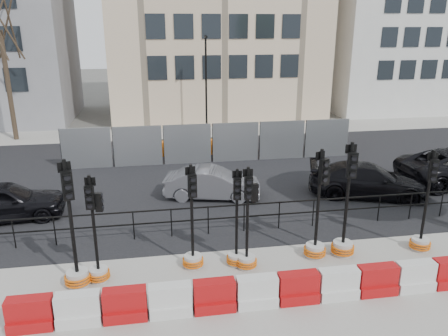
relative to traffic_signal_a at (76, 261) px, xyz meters
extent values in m
plane|color=#51514C|center=(4.99, 1.19, -0.73)|extent=(120.00, 120.00, 0.00)
cube|color=gray|center=(4.99, -1.81, -0.72)|extent=(40.00, 6.00, 0.02)
cube|color=black|center=(4.99, 8.19, -0.71)|extent=(40.00, 14.00, 0.03)
cube|color=gray|center=(4.99, 17.19, -0.72)|extent=(40.00, 4.00, 0.02)
cube|color=silver|center=(21.99, 23.19, 7.27)|extent=(12.00, 9.00, 16.00)
cylinder|color=black|center=(-2.21, 2.39, -0.23)|extent=(0.04, 0.04, 1.00)
cylinder|color=black|center=(-1.01, 2.39, -0.23)|extent=(0.04, 0.04, 1.00)
cylinder|color=black|center=(0.19, 2.39, -0.23)|extent=(0.04, 0.04, 1.00)
cylinder|color=black|center=(1.39, 2.39, -0.23)|extent=(0.04, 0.04, 1.00)
cylinder|color=black|center=(2.59, 2.39, -0.23)|extent=(0.04, 0.04, 1.00)
cylinder|color=black|center=(3.79, 2.39, -0.23)|extent=(0.04, 0.04, 1.00)
cylinder|color=black|center=(4.99, 2.39, -0.23)|extent=(0.04, 0.04, 1.00)
cylinder|color=black|center=(6.19, 2.39, -0.23)|extent=(0.04, 0.04, 1.00)
cylinder|color=black|center=(7.39, 2.39, -0.23)|extent=(0.04, 0.04, 1.00)
cylinder|color=black|center=(8.59, 2.39, -0.23)|extent=(0.04, 0.04, 1.00)
cylinder|color=black|center=(9.79, 2.39, -0.23)|extent=(0.04, 0.04, 1.00)
cylinder|color=black|center=(10.99, 2.39, -0.23)|extent=(0.04, 0.04, 1.00)
cylinder|color=black|center=(12.19, 2.39, -0.23)|extent=(0.04, 0.04, 1.00)
cube|color=black|center=(4.99, 2.39, 0.25)|extent=(18.00, 0.04, 0.04)
cube|color=black|center=(4.99, 2.39, -0.18)|extent=(18.00, 0.04, 0.04)
cube|color=gray|center=(-1.01, 10.19, 0.27)|extent=(2.30, 0.05, 2.00)
cylinder|color=black|center=(-2.16, 10.19, 0.27)|extent=(0.05, 0.05, 2.00)
cube|color=gray|center=(1.39, 10.19, 0.27)|extent=(2.30, 0.05, 2.00)
cylinder|color=black|center=(0.24, 10.19, 0.27)|extent=(0.05, 0.05, 2.00)
cube|color=gray|center=(3.79, 10.19, 0.27)|extent=(2.30, 0.05, 2.00)
cylinder|color=black|center=(2.64, 10.19, 0.27)|extent=(0.05, 0.05, 2.00)
cube|color=gray|center=(6.19, 10.19, 0.27)|extent=(2.30, 0.05, 2.00)
cylinder|color=black|center=(5.04, 10.19, 0.27)|extent=(0.05, 0.05, 2.00)
cube|color=gray|center=(8.59, 10.19, 0.27)|extent=(2.30, 0.05, 2.00)
cylinder|color=black|center=(7.44, 10.19, 0.27)|extent=(0.05, 0.05, 2.00)
cube|color=gray|center=(10.99, 10.19, 0.27)|extent=(2.30, 0.05, 2.00)
cylinder|color=black|center=(9.84, 10.19, 0.27)|extent=(0.05, 0.05, 2.00)
cube|color=orange|center=(0.99, 11.69, -0.33)|extent=(1.00, 0.40, 0.80)
cube|color=orange|center=(2.99, 11.69, -0.33)|extent=(1.00, 0.40, 0.80)
cube|color=orange|center=(4.99, 11.69, -0.33)|extent=(1.00, 0.40, 0.80)
cube|color=orange|center=(6.99, 11.69, -0.33)|extent=(1.00, 0.40, 0.80)
cube|color=orange|center=(8.99, 11.69, -0.33)|extent=(1.00, 0.40, 0.80)
cube|color=orange|center=(10.99, 11.69, -0.33)|extent=(1.00, 0.40, 0.80)
cylinder|color=black|center=(5.49, 16.19, 2.27)|extent=(0.12, 0.12, 6.00)
cube|color=black|center=(5.49, 15.94, 5.17)|extent=(0.12, 0.50, 0.12)
cylinder|color=#473828|center=(-6.01, 16.69, 2.42)|extent=(0.28, 0.28, 6.30)
cube|color=#A80D14|center=(-0.79, -1.61, -0.58)|extent=(1.00, 0.50, 0.30)
cube|color=#A80D14|center=(-0.79, -1.61, -0.18)|extent=(1.00, 0.35, 0.50)
cube|color=silver|center=(0.26, -1.61, -0.58)|extent=(1.00, 0.50, 0.30)
cube|color=silver|center=(0.26, -1.61, -0.18)|extent=(1.00, 0.35, 0.50)
cube|color=#A80D14|center=(1.31, -1.61, -0.58)|extent=(1.00, 0.50, 0.30)
cube|color=#A80D14|center=(1.31, -1.61, -0.18)|extent=(1.00, 0.35, 0.50)
cube|color=silver|center=(2.36, -1.61, -0.58)|extent=(1.00, 0.50, 0.30)
cube|color=silver|center=(2.36, -1.61, -0.18)|extent=(1.00, 0.35, 0.50)
cube|color=#A80D14|center=(3.41, -1.61, -0.58)|extent=(1.00, 0.50, 0.30)
cube|color=#A80D14|center=(3.41, -1.61, -0.18)|extent=(1.00, 0.35, 0.50)
cube|color=silver|center=(4.46, -1.61, -0.58)|extent=(1.00, 0.50, 0.30)
cube|color=silver|center=(4.46, -1.61, -0.18)|extent=(1.00, 0.35, 0.50)
cube|color=#A80D14|center=(5.51, -1.61, -0.58)|extent=(1.00, 0.50, 0.30)
cube|color=#A80D14|center=(5.51, -1.61, -0.18)|extent=(1.00, 0.35, 0.50)
cube|color=silver|center=(6.56, -1.61, -0.58)|extent=(1.00, 0.50, 0.30)
cube|color=silver|center=(6.56, -1.61, -0.18)|extent=(1.00, 0.35, 0.50)
cube|color=#A80D14|center=(7.61, -1.61, -0.58)|extent=(1.00, 0.50, 0.30)
cube|color=#A80D14|center=(7.61, -1.61, -0.18)|extent=(1.00, 0.35, 0.50)
cube|color=silver|center=(8.66, -1.61, -0.58)|extent=(1.00, 0.50, 0.30)
cube|color=silver|center=(8.66, -1.61, -0.18)|extent=(1.00, 0.35, 0.50)
cylinder|color=beige|center=(-0.01, 0.01, -0.51)|extent=(0.57, 0.57, 0.43)
torus|color=#DC5F0C|center=(-0.01, 0.01, -0.60)|extent=(0.69, 0.69, 0.05)
torus|color=#DC5F0C|center=(-0.01, 0.01, -0.51)|extent=(0.69, 0.69, 0.05)
torus|color=#DC5F0C|center=(-0.01, 0.01, -0.43)|extent=(0.69, 0.69, 0.05)
cylinder|color=black|center=(-0.01, 0.01, 1.19)|extent=(0.10, 0.10, 3.19)
cube|color=black|center=(0.04, -0.11, 2.15)|extent=(0.29, 0.22, 0.74)
cylinder|color=black|center=(0.06, -0.19, 1.91)|extent=(0.17, 0.10, 0.16)
cylinder|color=black|center=(0.06, -0.19, 2.15)|extent=(0.17, 0.10, 0.16)
cylinder|color=black|center=(0.06, -0.19, 2.38)|extent=(0.17, 0.10, 0.16)
cube|color=black|center=(-0.03, 0.07, 2.57)|extent=(0.31, 0.13, 0.26)
cylinder|color=beige|center=(0.52, 0.17, -0.54)|extent=(0.49, 0.49, 0.37)
torus|color=#DC5F0C|center=(0.52, 0.17, -0.62)|extent=(0.59, 0.59, 0.05)
torus|color=#DC5F0C|center=(0.52, 0.17, -0.54)|extent=(0.59, 0.59, 0.05)
torus|color=#DC5F0C|center=(0.52, 0.17, -0.47)|extent=(0.59, 0.59, 0.05)
cylinder|color=black|center=(0.52, 0.17, 0.92)|extent=(0.08, 0.08, 2.74)
cube|color=black|center=(0.50, 0.06, 1.74)|extent=(0.23, 0.15, 0.64)
cylinder|color=black|center=(0.50, -0.01, 1.54)|extent=(0.14, 0.06, 0.14)
cylinder|color=black|center=(0.50, -0.01, 1.74)|extent=(0.14, 0.06, 0.14)
cylinder|color=black|center=(0.50, -0.01, 1.95)|extent=(0.14, 0.06, 0.14)
cube|color=black|center=(0.52, 0.22, 2.11)|extent=(0.28, 0.06, 0.22)
cube|color=black|center=(0.70, 0.15, 1.56)|extent=(0.19, 0.14, 0.50)
cylinder|color=beige|center=(3.09, 0.44, -0.54)|extent=(0.50, 0.50, 0.37)
torus|color=#DC5F0C|center=(3.09, 0.44, -0.61)|extent=(0.61, 0.61, 0.05)
torus|color=#DC5F0C|center=(3.09, 0.44, -0.54)|extent=(0.61, 0.61, 0.05)
torus|color=#DC5F0C|center=(3.09, 0.44, -0.46)|extent=(0.61, 0.61, 0.05)
cylinder|color=black|center=(3.09, 0.44, 0.95)|extent=(0.08, 0.08, 2.80)
cube|color=black|center=(3.12, 0.33, 1.79)|extent=(0.24, 0.17, 0.65)
cylinder|color=black|center=(3.13, 0.25, 1.59)|extent=(0.15, 0.07, 0.14)
cylinder|color=black|center=(3.13, 0.25, 1.79)|extent=(0.15, 0.07, 0.14)
cylinder|color=black|center=(3.13, 0.25, 2.00)|extent=(0.15, 0.07, 0.14)
cube|color=black|center=(3.08, 0.49, 2.17)|extent=(0.28, 0.08, 0.22)
cylinder|color=beige|center=(4.59, 0.15, -0.54)|extent=(0.49, 0.49, 0.37)
torus|color=#DC5F0C|center=(4.59, 0.15, -0.62)|extent=(0.60, 0.60, 0.05)
torus|color=#DC5F0C|center=(4.59, 0.15, -0.54)|extent=(0.60, 0.60, 0.05)
torus|color=#DC5F0C|center=(4.59, 0.15, -0.47)|extent=(0.60, 0.60, 0.05)
cylinder|color=black|center=(4.59, 0.15, 0.92)|extent=(0.08, 0.08, 2.75)
cube|color=black|center=(4.59, 0.04, 1.75)|extent=(0.23, 0.14, 0.64)
cylinder|color=black|center=(4.58, -0.03, 1.55)|extent=(0.14, 0.05, 0.14)
cylinder|color=black|center=(4.58, -0.03, 1.75)|extent=(0.14, 0.05, 0.14)
cylinder|color=black|center=(4.58, -0.03, 1.95)|extent=(0.14, 0.05, 0.14)
cube|color=black|center=(4.60, 0.21, 2.11)|extent=(0.28, 0.04, 0.22)
cube|color=black|center=(4.78, 0.14, 1.57)|extent=(0.19, 0.13, 0.50)
cylinder|color=beige|center=(4.34, 0.37, -0.55)|extent=(0.48, 0.48, 0.35)
torus|color=#DC5F0C|center=(4.34, 0.37, -0.62)|extent=(0.57, 0.57, 0.04)
torus|color=#DC5F0C|center=(4.34, 0.37, -0.55)|extent=(0.57, 0.57, 0.04)
torus|color=#DC5F0C|center=(4.34, 0.37, -0.48)|extent=(0.57, 0.57, 0.04)
cylinder|color=black|center=(4.34, 0.37, 0.86)|extent=(0.08, 0.08, 2.65)
cube|color=black|center=(4.32, 0.26, 1.66)|extent=(0.23, 0.15, 0.62)
cylinder|color=black|center=(4.31, 0.19, 1.47)|extent=(0.14, 0.06, 0.13)
cylinder|color=black|center=(4.31, 0.19, 1.66)|extent=(0.14, 0.06, 0.13)
cylinder|color=black|center=(4.31, 0.19, 1.85)|extent=(0.14, 0.06, 0.13)
cube|color=black|center=(4.34, 0.42, 2.01)|extent=(0.27, 0.06, 0.21)
cylinder|color=beige|center=(6.72, 0.42, -0.52)|extent=(0.55, 0.55, 0.41)
torus|color=#DC5F0C|center=(6.72, 0.42, -0.60)|extent=(0.66, 0.66, 0.05)
torus|color=#DC5F0C|center=(6.72, 0.42, -0.52)|extent=(0.66, 0.66, 0.05)
torus|color=#DC5F0C|center=(6.72, 0.42, -0.44)|extent=(0.66, 0.66, 0.05)
cylinder|color=black|center=(6.72, 0.42, 1.10)|extent=(0.09, 0.09, 3.04)
cube|color=black|center=(6.76, 0.31, 2.01)|extent=(0.28, 0.21, 0.71)
cylinder|color=black|center=(6.79, 0.23, 1.79)|extent=(0.16, 0.10, 0.15)
cylinder|color=black|center=(6.79, 0.23, 2.01)|extent=(0.16, 0.10, 0.15)
cylinder|color=black|center=(6.79, 0.23, 2.23)|extent=(0.16, 0.10, 0.15)
cube|color=black|center=(6.70, 0.48, 2.42)|extent=(0.30, 0.13, 0.24)
cube|color=black|center=(6.92, 0.49, 1.81)|extent=(0.23, 0.19, 0.56)
cylinder|color=beige|center=(7.59, 0.40, -0.51)|extent=(0.57, 0.57, 0.43)
torus|color=#DC5F0C|center=(7.59, 0.40, -0.60)|extent=(0.69, 0.69, 0.05)
torus|color=#DC5F0C|center=(7.59, 0.40, -0.51)|extent=(0.69, 0.69, 0.05)
torus|color=#DC5F0C|center=(7.59, 0.40, -0.43)|extent=(0.69, 0.69, 0.05)
cylinder|color=black|center=(7.59, 0.40, 1.19)|extent=(0.10, 0.10, 3.19)
cube|color=black|center=(7.58, 0.28, 2.15)|extent=(0.27, 0.17, 0.74)
cylinder|color=black|center=(7.57, 0.19, 1.91)|extent=(0.16, 0.07, 0.16)
cylinder|color=black|center=(7.57, 0.19, 2.15)|extent=(0.16, 0.07, 0.16)
cylinder|color=black|center=(7.57, 0.19, 2.38)|extent=(0.16, 0.07, 0.16)
cube|color=black|center=(7.60, 0.47, 2.57)|extent=(0.32, 0.06, 0.26)
cylinder|color=beige|center=(10.07, 0.30, -0.53)|extent=(0.52, 0.52, 0.39)
torus|color=#DC5F0C|center=(10.07, 0.30, -0.61)|extent=(0.63, 0.63, 0.05)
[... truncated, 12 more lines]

